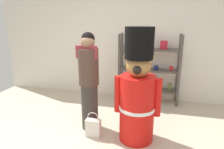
# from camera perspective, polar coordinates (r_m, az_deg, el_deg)

# --- Properties ---
(back_wall) EXTENTS (6.40, 0.12, 2.60)m
(back_wall) POSITION_cam_1_polar(r_m,az_deg,el_deg) (4.58, 4.61, 9.26)
(back_wall) COLOR silver
(back_wall) RESTS_ON ground_plane
(merchandise_shelf) EXTENTS (1.32, 0.35, 1.52)m
(merchandise_shelf) POSITION_cam_1_polar(r_m,az_deg,el_deg) (4.41, 10.78, 1.60)
(merchandise_shelf) COLOR #4C4742
(merchandise_shelf) RESTS_ON ground_plane
(teddy_bear_guard) EXTENTS (0.70, 0.54, 1.72)m
(teddy_bear_guard) POSITION_cam_1_polar(r_m,az_deg,el_deg) (2.92, 7.43, -5.30)
(teddy_bear_guard) COLOR red
(teddy_bear_guard) RESTS_ON ground_plane
(person_shopper) EXTENTS (0.34, 0.33, 1.63)m
(person_shopper) POSITION_cam_1_polar(r_m,az_deg,el_deg) (3.21, -6.74, -1.67)
(person_shopper) COLOR #38332D
(person_shopper) RESTS_ON ground_plane
(shopping_bag) EXTENTS (0.24, 0.11, 0.42)m
(shopping_bag) POSITION_cam_1_polar(r_m,az_deg,el_deg) (3.23, -5.49, -15.13)
(shopping_bag) COLOR silver
(shopping_bag) RESTS_ON ground_plane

